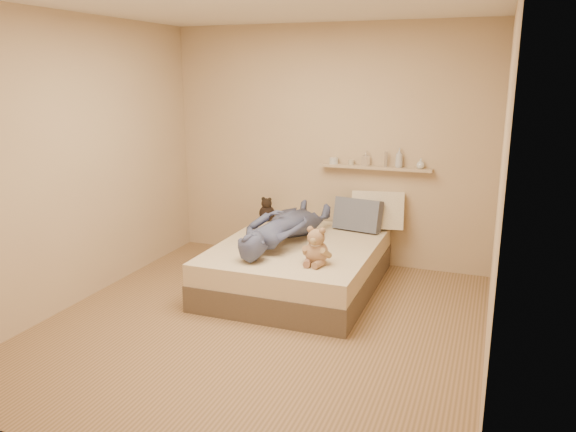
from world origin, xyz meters
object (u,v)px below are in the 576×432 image
at_px(pillow_grey, 358,215).
at_px(bed, 298,266).
at_px(game_console, 253,242).
at_px(pillow_cream, 377,211).
at_px(wall_shelf, 375,168).
at_px(teddy_bear, 316,249).
at_px(dark_plush, 267,211).
at_px(person, 283,226).

bearing_deg(pillow_grey, bed, -121.89).
relative_size(game_console, pillow_cream, 0.35).
bearing_deg(wall_shelf, pillow_grey, -118.86).
distance_m(bed, teddy_bear, 0.72).
bearing_deg(pillow_cream, dark_plush, -174.77).
height_order(teddy_bear, person, person).
bearing_deg(bed, pillow_grey, 58.11).
bearing_deg(pillow_grey, wall_shelf, 61.14).
distance_m(game_console, teddy_bear, 0.58).
distance_m(bed, pillow_grey, 0.90).
bearing_deg(teddy_bear, dark_plush, 128.54).
height_order(bed, wall_shelf, wall_shelf).
bearing_deg(pillow_cream, pillow_grey, -142.16).
relative_size(game_console, wall_shelf, 0.16).
bearing_deg(bed, dark_plush, 131.31).
relative_size(game_console, person, 0.13).
height_order(teddy_bear, pillow_cream, pillow_cream).
xyz_separation_m(game_console, person, (0.08, 0.54, 0.02)).
bearing_deg(dark_plush, pillow_grey, -1.44).
xyz_separation_m(dark_plush, person, (0.49, -0.75, 0.06)).
height_order(teddy_bear, pillow_grey, pillow_grey).
distance_m(teddy_bear, person, 0.69).
relative_size(pillow_grey, wall_shelf, 0.42).
bearing_deg(bed, game_console, -111.50).
height_order(bed, teddy_bear, teddy_bear).
bearing_deg(dark_plush, wall_shelf, 9.26).
height_order(pillow_grey, person, person).
height_order(game_console, teddy_bear, teddy_bear).
distance_m(pillow_grey, wall_shelf, 0.54).
relative_size(teddy_bear, pillow_cream, 0.63).
relative_size(pillow_cream, pillow_grey, 1.10).
bearing_deg(pillow_grey, pillow_cream, 37.84).
xyz_separation_m(dark_plush, pillow_cream, (1.24, 0.11, 0.08)).
relative_size(game_console, pillow_grey, 0.39).
height_order(pillow_grey, wall_shelf, wall_shelf).
relative_size(pillow_cream, person, 0.37).
bearing_deg(pillow_cream, teddy_bear, -100.95).
height_order(game_console, person, person).
bearing_deg(dark_plush, teddy_bear, -51.46).
distance_m(game_console, person, 0.54).
distance_m(game_console, dark_plush, 1.35).
distance_m(pillow_grey, person, 0.92).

